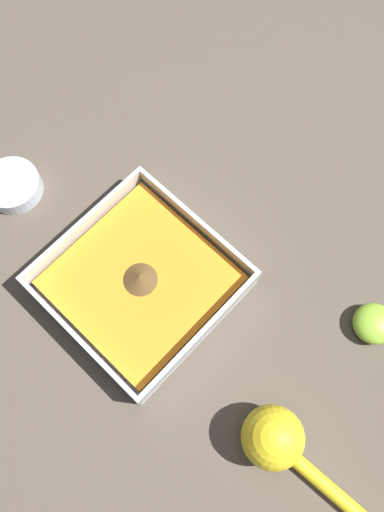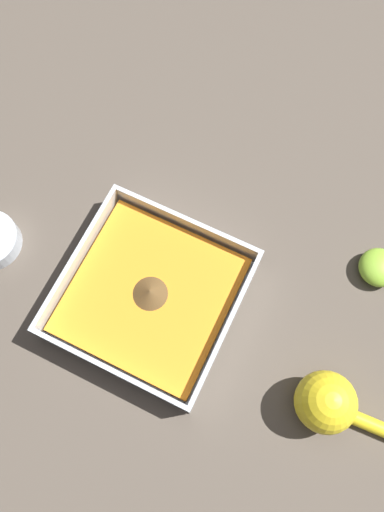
{
  "view_description": "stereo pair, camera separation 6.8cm",
  "coord_description": "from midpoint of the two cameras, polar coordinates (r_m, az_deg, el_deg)",
  "views": [
    {
      "loc": [
        -0.19,
        0.09,
        0.67
      ],
      "look_at": [
        -0.04,
        -0.06,
        0.03
      ],
      "focal_mm": 35.0,
      "sensor_mm": 36.0,
      "label": 1
    },
    {
      "loc": [
        -0.13,
        0.13,
        0.67
      ],
      "look_at": [
        -0.04,
        -0.06,
        0.03
      ],
      "focal_mm": 35.0,
      "sensor_mm": 36.0,
      "label": 2
    }
  ],
  "objects": [
    {
      "name": "ground_plane",
      "position": [
        0.69,
        -8.06,
        -4.28
      ],
      "size": [
        4.0,
        4.0,
        0.0
      ],
      "primitive_type": "plane",
      "color": "brown"
    },
    {
      "name": "square_dish",
      "position": [
        0.67,
        -7.55,
        -4.98
      ],
      "size": [
        0.22,
        0.22,
        0.05
      ],
      "color": "silver",
      "rests_on": "ground_plane"
    },
    {
      "name": "lemon_squeezer",
      "position": [
        0.65,
        13.04,
        -16.85
      ],
      "size": [
        0.23,
        0.08,
        0.08
      ],
      "rotation": [
        0.0,
        0.0,
        0.06
      ],
      "color": "yellow",
      "rests_on": "ground_plane"
    },
    {
      "name": "lemon_half",
      "position": [
        0.72,
        18.15,
        -1.65
      ],
      "size": [
        0.06,
        0.06,
        0.03
      ],
      "color": "#93CC38",
      "rests_on": "ground_plane"
    }
  ]
}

